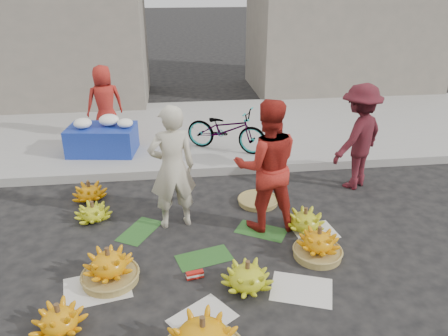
{
  "coord_description": "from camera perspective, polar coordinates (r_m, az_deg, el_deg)",
  "views": [
    {
      "loc": [
        -0.4,
        -4.53,
        3.14
      ],
      "look_at": [
        0.27,
        0.84,
        0.7
      ],
      "focal_mm": 35.0,
      "sensor_mm": 36.0,
      "label": 1
    }
  ],
  "objects": [
    {
      "name": "flower_vendor",
      "position": [
        8.82,
        -15.31,
        8.27
      ],
      "size": [
        0.82,
        0.67,
        1.43
      ],
      "primitive_type": "imported",
      "rotation": [
        0.0,
        0.0,
        3.49
      ],
      "color": "red",
      "rests_on": "sidewalk"
    },
    {
      "name": "ground",
      "position": [
        5.53,
        -1.73,
        -10.38
      ],
      "size": [
        80.0,
        80.0,
        0.0
      ],
      "primitive_type": "plane",
      "color": "black",
      "rests_on": "ground"
    },
    {
      "name": "curb",
      "position": [
        7.41,
        -3.38,
        -0.23
      ],
      "size": [
        40.0,
        0.25,
        0.15
      ],
      "primitive_type": "cube",
      "color": "gray",
      "rests_on": "ground"
    },
    {
      "name": "banana_bunch_7",
      "position": [
        6.84,
        -17.18,
        -3.02
      ],
      "size": [
        0.54,
        0.54,
        0.31
      ],
      "rotation": [
        0.0,
        0.0,
        -0.17
      ],
      "color": "orange",
      "rests_on": "ground"
    },
    {
      "name": "banana_bunch_1",
      "position": [
        4.65,
        -20.73,
        -18.0
      ],
      "size": [
        0.64,
        0.64,
        0.32
      ],
      "rotation": [
        0.0,
        0.0,
        -0.39
      ],
      "color": "orange",
      "rests_on": "ground"
    },
    {
      "name": "bicycle",
      "position": [
        7.96,
        0.29,
        5.06
      ],
      "size": [
        1.19,
        1.6,
        0.8
      ],
      "primitive_type": "imported",
      "rotation": [
        0.0,
        0.0,
        1.08
      ],
      "color": "gray",
      "rests_on": "sidewalk"
    },
    {
      "name": "grey_bucket",
      "position": [
        8.18,
        -17.59,
        2.87
      ],
      "size": [
        0.34,
        0.34,
        0.39
      ],
      "primitive_type": "cylinder",
      "color": "slate",
      "rests_on": "sidewalk"
    },
    {
      "name": "incense_stack",
      "position": [
        5.04,
        -3.82,
        -13.75
      ],
      "size": [
        0.2,
        0.1,
        0.08
      ],
      "primitive_type": "cube",
      "rotation": [
        0.0,
        0.0,
        0.19
      ],
      "color": "#B01912",
      "rests_on": "ground"
    },
    {
      "name": "banana_bunch_6",
      "position": [
        6.29,
        -16.74,
        -5.58
      ],
      "size": [
        0.51,
        0.51,
        0.29
      ],
      "rotation": [
        0.0,
        0.0,
        0.19
      ],
      "color": "#90A617",
      "rests_on": "ground"
    },
    {
      "name": "flower_table",
      "position": [
        8.2,
        -15.58,
        3.84
      ],
      "size": [
        1.27,
        0.89,
        0.69
      ],
      "rotation": [
        0.0,
        0.0,
        -0.14
      ],
      "color": "navy",
      "rests_on": "sidewalk"
    },
    {
      "name": "newspaper_scatter",
      "position": [
        4.89,
        -0.79,
        -15.66
      ],
      "size": [
        3.2,
        1.8,
        0.0
      ],
      "primitive_type": null,
      "color": "silver",
      "rests_on": "ground"
    },
    {
      "name": "man_striped",
      "position": [
        7.01,
        17.13,
        3.89
      ],
      "size": [
        1.23,
        1.13,
        1.65
      ],
      "primitive_type": "imported",
      "rotation": [
        0.0,
        0.0,
        3.77
      ],
      "color": "maroon",
      "rests_on": "ground"
    },
    {
      "name": "banana_bunch_4",
      "position": [
        5.41,
        12.21,
        -9.72
      ],
      "size": [
        0.57,
        0.57,
        0.41
      ],
      "rotation": [
        0.0,
        0.0,
        0.14
      ],
      "color": "olive",
      "rests_on": "ground"
    },
    {
      "name": "vendor_cream",
      "position": [
        5.64,
        -6.77,
        -0.0
      ],
      "size": [
        0.68,
        0.52,
        1.68
      ],
      "primitive_type": "imported",
      "rotation": [
        0.0,
        0.0,
        3.34
      ],
      "color": "beige",
      "rests_on": "ground"
    },
    {
      "name": "banana_bunch_3",
      "position": [
        4.84,
        3.06,
        -13.96
      ],
      "size": [
        0.67,
        0.67,
        0.35
      ],
      "rotation": [
        0.0,
        0.0,
        -0.23
      ],
      "color": "#90A617",
      "rests_on": "ground"
    },
    {
      "name": "basket_spare",
      "position": [
        6.51,
        4.47,
        -4.31
      ],
      "size": [
        0.71,
        0.71,
        0.07
      ],
      "primitive_type": "cylinder",
      "rotation": [
        0.0,
        0.0,
        0.26
      ],
      "color": "olive",
      "rests_on": "ground"
    },
    {
      "name": "building_left",
      "position": [
        12.32,
        -25.22,
        16.8
      ],
      "size": [
        6.0,
        3.0,
        4.0
      ],
      "primitive_type": "cube",
      "color": "gray",
      "rests_on": "sidewalk"
    },
    {
      "name": "banana_bunch_0",
      "position": [
        5.07,
        -14.77,
        -12.38
      ],
      "size": [
        0.7,
        0.7,
        0.43
      ],
      "rotation": [
        0.0,
        0.0,
        -0.38
      ],
      "color": "olive",
      "rests_on": "ground"
    },
    {
      "name": "sidewalk",
      "position": [
        9.36,
        -4.29,
        4.98
      ],
      "size": [
        40.0,
        4.0,
        0.12
      ],
      "primitive_type": "cube",
      "color": "gray",
      "rests_on": "ground"
    },
    {
      "name": "banana_leaves",
      "position": [
        5.68,
        -2.94,
        -9.28
      ],
      "size": [
        2.0,
        1.0,
        0.0
      ],
      "primitive_type": null,
      "color": "#1D4E1A",
      "rests_on": "ground"
    },
    {
      "name": "banana_bunch_5",
      "position": [
        5.9,
        10.53,
        -6.75
      ],
      "size": [
        0.68,
        0.68,
        0.33
      ],
      "rotation": [
        0.0,
        0.0,
        0.4
      ],
      "color": "#90A617",
      "rests_on": "ground"
    },
    {
      "name": "vendor_red",
      "position": [
        5.59,
        5.61,
        0.27
      ],
      "size": [
        0.88,
        0.69,
        1.76
      ],
      "primitive_type": "imported",
      "rotation": [
        0.0,
        0.0,
        3.11
      ],
      "color": "red",
      "rests_on": "ground"
    }
  ]
}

